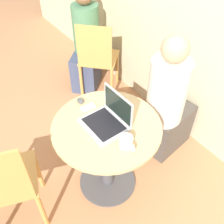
{
  "coord_description": "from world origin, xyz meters",
  "views": [
    {
      "loc": [
        1.04,
        -0.7,
        2.05
      ],
      "look_at": [
        -0.0,
        0.05,
        0.82
      ],
      "focal_mm": 42.0,
      "sensor_mm": 36.0,
      "label": 1
    }
  ],
  "objects_px": {
    "cell_phone": "(88,107)",
    "person_seated": "(167,108)",
    "laptop": "(108,119)",
    "chair_empty": "(6,185)"
  },
  "relations": [
    {
      "from": "cell_phone",
      "to": "chair_empty",
      "type": "bearing_deg",
      "value": -81.71
    },
    {
      "from": "laptop",
      "to": "cell_phone",
      "type": "bearing_deg",
      "value": -172.63
    },
    {
      "from": "laptop",
      "to": "chair_empty",
      "type": "bearing_deg",
      "value": -98.39
    },
    {
      "from": "cell_phone",
      "to": "person_seated",
      "type": "height_order",
      "value": "person_seated"
    },
    {
      "from": "laptop",
      "to": "chair_empty",
      "type": "relative_size",
      "value": 0.32
    },
    {
      "from": "laptop",
      "to": "chair_empty",
      "type": "xyz_separation_m",
      "value": [
        -0.11,
        -0.76,
        -0.28
      ]
    },
    {
      "from": "cell_phone",
      "to": "person_seated",
      "type": "xyz_separation_m",
      "value": [
        0.2,
        0.67,
        -0.22
      ]
    },
    {
      "from": "chair_empty",
      "to": "laptop",
      "type": "bearing_deg",
      "value": 81.61
    },
    {
      "from": "chair_empty",
      "to": "person_seated",
      "type": "height_order",
      "value": "person_seated"
    },
    {
      "from": "cell_phone",
      "to": "chair_empty",
      "type": "distance_m",
      "value": 0.77
    }
  ]
}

